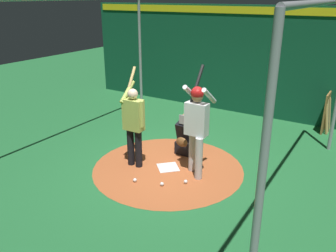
% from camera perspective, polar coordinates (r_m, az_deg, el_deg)
% --- Properties ---
extents(ground_plane, '(27.04, 27.04, 0.00)m').
position_cam_1_polar(ground_plane, '(7.39, -0.00, -6.91)').
color(ground_plane, '#216633').
extents(dirt_circle, '(3.16, 3.16, 0.01)m').
position_cam_1_polar(dirt_circle, '(7.38, -0.00, -6.89)').
color(dirt_circle, '#AD562D').
rests_on(dirt_circle, ground).
extents(home_plate, '(0.59, 0.59, 0.01)m').
position_cam_1_polar(home_plate, '(7.38, -0.00, -6.82)').
color(home_plate, white).
rests_on(home_plate, dirt_circle).
extents(batter, '(0.68, 0.49, 2.17)m').
position_cam_1_polar(batter, '(6.72, 4.74, 0.62)').
color(batter, '#BCBCC0').
rests_on(batter, ground).
extents(catcher, '(0.58, 0.40, 0.97)m').
position_cam_1_polar(catcher, '(7.88, 2.94, -2.00)').
color(catcher, black).
rests_on(catcher, ground).
extents(visitor, '(0.55, 0.50, 2.06)m').
position_cam_1_polar(visitor, '(7.15, -5.67, 0.63)').
color(visitor, black).
rests_on(visitor, ground).
extents(back_wall, '(0.22, 11.04, 3.18)m').
position_cam_1_polar(back_wall, '(10.69, 12.78, 10.43)').
color(back_wall, '#0F472D').
rests_on(back_wall, ground).
extents(cage_frame, '(5.72, 5.55, 3.39)m').
position_cam_1_polar(cage_frame, '(6.63, -0.00, 11.23)').
color(cage_frame, gray).
rests_on(cage_frame, ground).
extents(bat_rack, '(0.94, 0.19, 1.05)m').
position_cam_1_polar(bat_rack, '(10.19, 24.76, 2.06)').
color(bat_rack, olive).
rests_on(bat_rack, ground).
extents(baseball_0, '(0.07, 0.07, 0.07)m').
position_cam_1_polar(baseball_0, '(6.72, -1.01, -9.51)').
color(baseball_0, white).
rests_on(baseball_0, dirt_circle).
extents(baseball_1, '(0.07, 0.07, 0.07)m').
position_cam_1_polar(baseball_1, '(6.88, -5.47, -8.85)').
color(baseball_1, white).
rests_on(baseball_1, dirt_circle).
extents(baseball_2, '(0.07, 0.07, 0.07)m').
position_cam_1_polar(baseball_2, '(6.80, 2.92, -9.12)').
color(baseball_2, white).
rests_on(baseball_2, dirt_circle).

